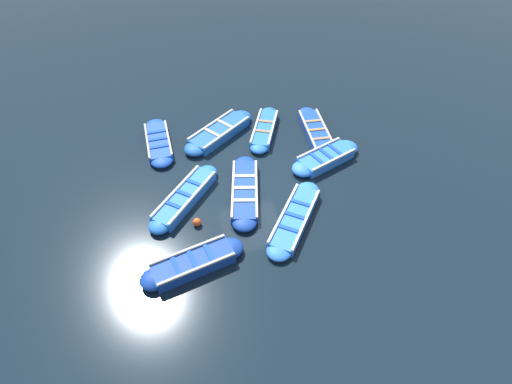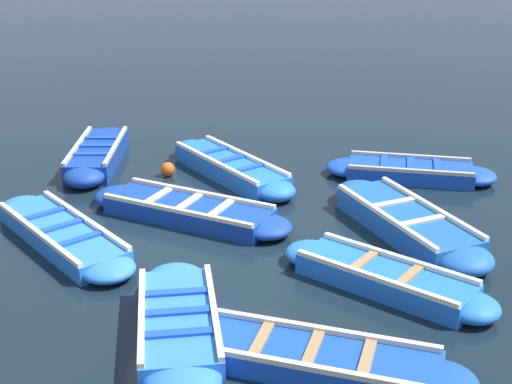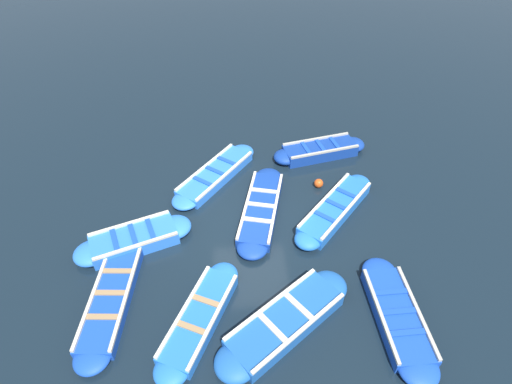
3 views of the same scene
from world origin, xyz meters
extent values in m
plane|color=black|center=(0.00, 0.00, 0.00)|extent=(120.00, 120.00, 0.00)
cube|color=blue|center=(2.60, 0.22, 0.18)|extent=(2.66, 2.82, 0.36)
ellipsoid|color=blue|center=(1.58, -0.92, 0.18)|extent=(1.10, 1.10, 0.36)
ellipsoid|color=blue|center=(3.61, 1.35, 0.18)|extent=(1.10, 1.10, 0.36)
cube|color=silver|center=(2.88, -0.04, 0.40)|extent=(2.06, 2.27, 0.07)
cube|color=silver|center=(2.31, 0.47, 0.40)|extent=(2.06, 2.27, 0.07)
cube|color=#1947B7|center=(2.16, -0.27, 0.38)|extent=(0.64, 0.60, 0.04)
cube|color=#1947B7|center=(2.60, 0.22, 0.38)|extent=(0.64, 0.60, 0.04)
cube|color=#1947B7|center=(3.03, 0.70, 0.38)|extent=(0.64, 0.60, 0.04)
cube|color=blue|center=(-0.99, 2.20, 0.15)|extent=(2.59, 2.97, 0.30)
ellipsoid|color=blue|center=(-1.93, 0.99, 0.15)|extent=(1.20, 1.20, 0.30)
ellipsoid|color=blue|center=(-0.06, 3.40, 0.15)|extent=(1.20, 1.20, 0.30)
cube|color=silver|center=(-0.66, 1.94, 0.33)|extent=(1.89, 2.41, 0.07)
cube|color=silver|center=(-1.32, 2.45, 0.33)|extent=(1.89, 2.41, 0.07)
cube|color=#1947B7|center=(-1.39, 1.68, 0.32)|extent=(0.72, 0.60, 0.04)
cube|color=#1947B7|center=(-0.99, 2.20, 0.32)|extent=(0.72, 0.60, 0.04)
cube|color=#1947B7|center=(-0.60, 2.71, 0.32)|extent=(0.72, 0.60, 0.04)
cube|color=navy|center=(0.38, 0.43, 0.16)|extent=(1.66, 3.19, 0.31)
ellipsoid|color=navy|center=(0.01, -1.05, 0.16)|extent=(1.07, 1.09, 0.31)
ellipsoid|color=navy|center=(0.75, 1.91, 0.16)|extent=(1.07, 1.09, 0.31)
cube|color=beige|center=(0.80, 0.32, 0.35)|extent=(0.81, 2.92, 0.07)
cube|color=beige|center=(-0.04, 0.53, 0.35)|extent=(0.81, 2.92, 0.07)
cube|color=beige|center=(0.22, -0.20, 0.33)|extent=(0.85, 0.34, 0.04)
cube|color=beige|center=(0.38, 0.43, 0.33)|extent=(0.85, 0.34, 0.04)
cube|color=beige|center=(0.54, 1.06, 0.33)|extent=(0.85, 0.34, 0.04)
cube|color=#1947B7|center=(3.25, -3.40, 0.15)|extent=(1.01, 2.52, 0.30)
ellipsoid|color=#1947B7|center=(3.27, -4.65, 0.15)|extent=(0.91, 0.94, 0.30)
ellipsoid|color=#1947B7|center=(3.23, -2.15, 0.15)|extent=(0.91, 0.94, 0.30)
cube|color=#B2AD9E|center=(3.70, -3.39, 0.34)|extent=(0.12, 2.45, 0.07)
cube|color=#B2AD9E|center=(2.81, -3.41, 0.34)|extent=(0.12, 2.45, 0.07)
cube|color=#1947B7|center=(3.26, -3.93, 0.32)|extent=(0.86, 0.16, 0.04)
cube|color=#1947B7|center=(3.25, -3.40, 0.32)|extent=(0.86, 0.16, 0.04)
cube|color=#1947B7|center=(3.24, -2.87, 0.32)|extent=(0.86, 0.16, 0.04)
cube|color=#1947B7|center=(-3.54, -2.34, 0.14)|extent=(1.16, 3.13, 0.28)
ellipsoid|color=#1947B7|center=(-3.67, -3.87, 0.14)|extent=(0.89, 0.92, 0.28)
ellipsoid|color=#1947B7|center=(-3.40, -0.82, 0.14)|extent=(0.89, 0.92, 0.28)
cube|color=beige|center=(-3.13, -2.38, 0.32)|extent=(0.34, 3.00, 0.07)
cube|color=beige|center=(-3.94, -2.31, 0.32)|extent=(0.34, 3.00, 0.07)
cube|color=#9E7A51|center=(-3.59, -2.99, 0.30)|extent=(0.79, 0.21, 0.04)
cube|color=#9E7A51|center=(-3.54, -2.34, 0.30)|extent=(0.79, 0.21, 0.04)
cube|color=#9E7A51|center=(-3.48, -1.69, 0.30)|extent=(0.79, 0.21, 0.04)
cube|color=#1E59AD|center=(0.61, -3.38, 0.19)|extent=(2.96, 2.56, 0.38)
ellipsoid|color=#1E59AD|center=(-0.57, -4.24, 0.19)|extent=(1.34, 1.34, 0.38)
ellipsoid|color=#1E59AD|center=(1.78, -2.51, 0.19)|extent=(1.34, 1.34, 0.38)
cube|color=silver|center=(0.89, -3.76, 0.42)|extent=(2.35, 1.76, 0.07)
cube|color=silver|center=(0.33, -3.00, 0.42)|extent=(2.35, 1.76, 0.07)
cube|color=beige|center=(0.27, -3.62, 0.40)|extent=(0.65, 0.81, 0.04)
cube|color=beige|center=(0.94, -3.13, 0.40)|extent=(0.65, 0.81, 0.04)
cube|color=blue|center=(-1.38, -3.11, 0.16)|extent=(1.88, 2.72, 0.32)
ellipsoid|color=blue|center=(-1.93, -4.29, 0.16)|extent=(1.04, 1.05, 0.32)
ellipsoid|color=blue|center=(-0.82, -1.93, 0.16)|extent=(1.04, 1.05, 0.32)
cube|color=silver|center=(-1.03, -3.27, 0.35)|extent=(1.17, 2.35, 0.07)
cube|color=silver|center=(-1.72, -2.95, 0.35)|extent=(1.17, 2.35, 0.07)
cube|color=#9E7A51|center=(-1.53, -3.45, 0.34)|extent=(0.73, 0.44, 0.04)
cube|color=#9E7A51|center=(-1.22, -2.78, 0.34)|extent=(0.73, 0.44, 0.04)
cube|color=blue|center=(-3.25, -0.55, 0.19)|extent=(2.51, 1.73, 0.38)
ellipsoid|color=blue|center=(-4.34, -0.95, 0.19)|extent=(1.21, 1.19, 0.38)
ellipsoid|color=blue|center=(-2.17, -0.16, 0.19)|extent=(1.21, 1.19, 0.38)
cube|color=beige|center=(-3.10, -0.99, 0.42)|extent=(2.16, 0.85, 0.07)
cube|color=beige|center=(-3.41, -0.12, 0.42)|extent=(2.16, 0.85, 0.07)
cube|color=#1947B7|center=(-3.71, -0.72, 0.40)|extent=(0.43, 0.87, 0.04)
cube|color=#1947B7|center=(-3.25, -0.55, 0.40)|extent=(0.43, 0.87, 0.04)
cube|color=#1947B7|center=(-2.79, -0.39, 0.40)|extent=(0.43, 0.87, 0.04)
cube|color=navy|center=(2.73, 3.20, 0.20)|extent=(2.72, 1.43, 0.40)
ellipsoid|color=navy|center=(1.47, 2.93, 0.20)|extent=(1.01, 0.99, 0.40)
ellipsoid|color=navy|center=(3.99, 3.48, 0.20)|extent=(1.01, 0.99, 0.40)
cube|color=#B2AD9E|center=(2.82, 2.80, 0.43)|extent=(2.49, 0.62, 0.07)
cube|color=#B2AD9E|center=(2.64, 3.60, 0.43)|extent=(2.49, 0.62, 0.07)
cube|color=#1947B7|center=(2.19, 3.09, 0.42)|extent=(0.31, 0.80, 0.04)
cube|color=#1947B7|center=(2.73, 3.20, 0.42)|extent=(0.31, 0.80, 0.04)
cube|color=#1947B7|center=(3.27, 3.32, 0.42)|extent=(0.31, 0.80, 0.04)
sphere|color=#E05119|center=(2.35, 1.49, 0.15)|extent=(0.30, 0.30, 0.30)
camera|label=1|loc=(2.67, 10.78, 10.72)|focal=28.00mm
camera|label=2|loc=(-10.72, -3.18, 5.28)|focal=50.00mm
camera|label=3|loc=(-0.45, -8.20, 8.55)|focal=28.00mm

